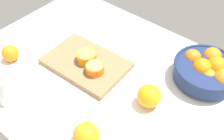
{
  "coord_description": "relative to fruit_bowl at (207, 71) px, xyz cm",
  "views": [
    {
      "loc": [
        45.48,
        -53.74,
        77.23
      ],
      "look_at": [
        1.4,
        -0.52,
        6.15
      ],
      "focal_mm": 42.59,
      "sensor_mm": 36.0,
      "label": 1
    }
  ],
  "objects": [
    {
      "name": "loose_orange_3",
      "position": [
        -67.6,
        -41.16,
        -1.37
      ],
      "size": [
        6.99,
        6.99,
        6.99
      ],
      "primitive_type": "sphere",
      "color": "orange",
      "rests_on": "ground_plane"
    },
    {
      "name": "fruit_bowl",
      "position": [
        0.0,
        0.0,
        0.0
      ],
      "size": [
        24.88,
        24.88,
        10.58
      ],
      "color": "navy",
      "rests_on": "ground_plane"
    },
    {
      "name": "cutting_board",
      "position": [
        -41.18,
        -23.8,
        -3.7
      ],
      "size": [
        33.95,
        23.55,
        2.32
      ],
      "primitive_type": "cube",
      "rotation": [
        0.0,
        0.0,
        0.04
      ],
      "color": "olive",
      "rests_on": "ground_plane"
    },
    {
      "name": "orange_half_0",
      "position": [
        -41.01,
        -23.6,
        -0.42
      ],
      "size": [
        7.99,
        7.99,
        4.31
      ],
      "color": "orange",
      "rests_on": "cutting_board"
    },
    {
      "name": "loose_orange_1",
      "position": [
        -10.34,
        -23.89,
        -0.58
      ],
      "size": [
        8.57,
        8.57,
        8.57
      ],
      "primitive_type": "sphere",
      "color": "orange",
      "rests_on": "ground_plane"
    },
    {
      "name": "orange_half_1",
      "position": [
        -34.28,
        -25.81,
        -0.71
      ],
      "size": [
        7.25,
        7.25,
        3.72
      ],
      "color": "orange",
      "rests_on": "cutting_board"
    },
    {
      "name": "juice_glass",
      "position": [
        -51.39,
        -54.23,
        0.1
      ],
      "size": [
        8.8,
        8.8,
        11.45
      ],
      "color": "white",
      "rests_on": "ground_plane"
    },
    {
      "name": "loose_orange_0",
      "position": [
        -16.57,
        -49.23,
        -0.56
      ],
      "size": [
        8.61,
        8.61,
        8.61
      ],
      "primitive_type": "sphere",
      "color": "orange",
      "rests_on": "ground_plane"
    },
    {
      "name": "ground_plane",
      "position": [
        -28.73,
        -23.28,
        -6.37
      ],
      "size": [
        120.39,
        82.65,
        3.0
      ],
      "primitive_type": "cube",
      "color": "white"
    }
  ]
}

